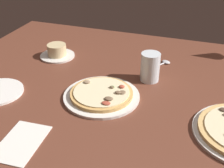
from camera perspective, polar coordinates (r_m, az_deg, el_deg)
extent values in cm
cube|color=brown|center=(114.93, 1.88, -1.04)|extent=(150.00, 110.00, 4.00)
cylinder|color=silver|center=(106.27, -2.04, -2.35)|extent=(27.59, 27.59, 1.00)
cylinder|color=tan|center=(105.67, -2.05, -1.85)|extent=(22.67, 22.67, 1.20)
cylinder|color=beige|center=(105.25, -2.06, -1.49)|extent=(20.20, 20.20, 0.40)
ellipsoid|color=brown|center=(104.00, 2.01, -1.59)|extent=(2.50, 2.42, 0.60)
ellipsoid|color=brown|center=(103.67, 1.20, -1.63)|extent=(2.24, 1.91, 0.78)
ellipsoid|color=brown|center=(106.66, -0.03, -0.61)|extent=(1.65, 1.22, 0.79)
ellipsoid|color=#AD4733|center=(107.11, 1.92, -0.49)|extent=(2.12, 2.01, 0.79)
ellipsoid|color=#387033|center=(106.93, 0.03, -0.55)|extent=(1.78, 1.37, 0.70)
ellipsoid|color=#AD4733|center=(98.44, -1.41, -3.66)|extent=(3.09, 2.27, 0.57)
ellipsoid|color=#937556|center=(110.49, -4.89, 0.41)|extent=(2.58, 2.31, 0.62)
ellipsoid|color=brown|center=(100.33, -0.49, -2.86)|extent=(3.07, 2.36, 0.73)
ellipsoid|color=#4C3828|center=(101.87, 20.96, -4.67)|extent=(3.04, 2.27, 0.58)
cylinder|color=silver|center=(138.68, -10.55, 5.42)|extent=(15.77, 15.77, 0.80)
cylinder|color=#D1B784|center=(137.46, -10.66, 6.54)|extent=(8.59, 8.59, 5.14)
cylinder|color=silver|center=(115.54, 7.42, 3.29)|extent=(7.53, 7.53, 11.47)
cylinder|color=silver|center=(116.59, 7.35, 2.31)|extent=(6.93, 6.93, 6.96)
cube|color=white|center=(91.12, -17.24, -10.76)|extent=(12.55, 18.37, 0.30)
ellipsoid|color=silver|center=(132.53, 10.46, 4.24)|extent=(4.88, 4.50, 1.00)
cylinder|color=silver|center=(129.80, 9.25, 3.69)|extent=(4.93, 7.30, 0.70)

